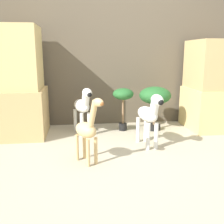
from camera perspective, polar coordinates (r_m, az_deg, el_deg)
name	(u,v)px	position (r m, az deg, el deg)	size (l,w,h in m)	color
ground_plane	(139,166)	(2.53, 5.89, -11.66)	(14.00, 14.00, 0.00)	#B2A88E
wall_back	(115,49)	(3.89, 0.70, 13.57)	(6.40, 0.08, 2.20)	brown
rock_pillar_left	(18,86)	(3.49, -19.81, 5.33)	(0.65, 0.69, 1.37)	tan
rock_pillar_right	(213,87)	(3.88, 21.06, 5.14)	(0.65, 0.69, 1.21)	#D1B775
zebra_right	(149,114)	(2.92, 8.14, -0.46)	(0.23, 0.55, 0.63)	silver
zebra_left	(83,106)	(3.39, -6.38, 1.39)	(0.29, 0.54, 0.63)	silver
giraffe_figurine	(87,129)	(2.48, -5.37, -3.78)	(0.31, 0.40, 0.66)	tan
potted_palm_front	(155,97)	(3.59, 9.35, 3.20)	(0.43, 0.43, 0.60)	black
potted_palm_back	(123,97)	(3.53, 2.44, 3.22)	(0.28, 0.28, 0.58)	black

